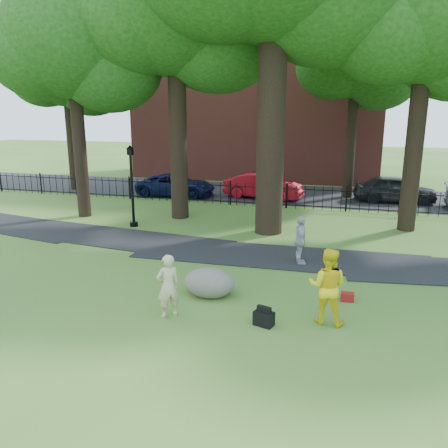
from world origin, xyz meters
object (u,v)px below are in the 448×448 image
(woman, at_px, (168,286))
(boulder, at_px, (209,281))
(man, at_px, (327,286))
(red_sedan, at_px, (264,186))
(lamppost, at_px, (132,187))

(woman, relative_size, boulder, 1.13)
(man, bearing_deg, woman, 15.82)
(boulder, height_order, red_sedan, red_sedan)
(red_sedan, bearing_deg, lamppost, 160.05)
(man, xyz_separation_m, lamppost, (-8.56, 6.91, 0.81))
(man, height_order, red_sedan, man)
(woman, bearing_deg, man, 148.77)
(boulder, relative_size, red_sedan, 0.31)
(lamppost, xyz_separation_m, red_sedan, (4.15, 7.91, -0.98))
(red_sedan, bearing_deg, boulder, -166.96)
(lamppost, bearing_deg, woman, -59.82)
(boulder, height_order, lamppost, lamppost)
(woman, bearing_deg, lamppost, -99.74)
(man, height_order, lamppost, lamppost)
(woman, relative_size, man, 0.86)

